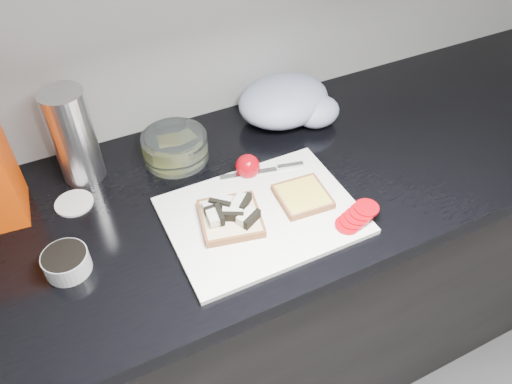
{
  "coord_description": "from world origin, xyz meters",
  "views": [
    {
      "loc": [
        -0.22,
        0.44,
        1.69
      ],
      "look_at": [
        0.12,
        1.12,
        0.95
      ],
      "focal_mm": 35.0,
      "sensor_mm": 36.0,
      "label": 1
    }
  ],
  "objects": [
    {
      "name": "base_cabinet",
      "position": [
        0.0,
        1.2,
        0.43
      ],
      "size": [
        3.5,
        0.6,
        0.86
      ],
      "primitive_type": "cube",
      "color": "black",
      "rests_on": "ground"
    },
    {
      "name": "countertop",
      "position": [
        0.0,
        1.2,
        0.88
      ],
      "size": [
        3.5,
        0.64,
        0.04
      ],
      "primitive_type": "cube",
      "color": "black",
      "rests_on": "base_cabinet"
    },
    {
      "name": "cutting_board",
      "position": [
        0.12,
        1.09,
        0.91
      ],
      "size": [
        0.4,
        0.3,
        0.01
      ],
      "primitive_type": "cube",
      "color": "white",
      "rests_on": "countertop"
    },
    {
      "name": "bread_left",
      "position": [
        0.05,
        1.1,
        0.92
      ],
      "size": [
        0.15,
        0.15,
        0.04
      ],
      "rotation": [
        0.0,
        0.0,
        -0.21
      ],
      "color": "beige",
      "rests_on": "cutting_board"
    },
    {
      "name": "bread_right",
      "position": [
        0.22,
        1.09,
        0.92
      ],
      "size": [
        0.12,
        0.12,
        0.02
      ],
      "rotation": [
        0.0,
        0.0,
        -0.07
      ],
      "color": "beige",
      "rests_on": "cutting_board"
    },
    {
      "name": "tomato_slices",
      "position": [
        0.29,
        0.99,
        0.92
      ],
      "size": [
        0.12,
        0.08,
        0.02
      ],
      "rotation": [
        0.0,
        0.0,
        -0.26
      ],
      "color": "#A5030D",
      "rests_on": "cutting_board"
    },
    {
      "name": "knife",
      "position": [
        0.2,
        1.2,
        0.91
      ],
      "size": [
        0.2,
        0.06,
        0.01
      ],
      "rotation": [
        0.0,
        0.0,
        -0.23
      ],
      "color": "#B2B2B7",
      "rests_on": "cutting_board"
    },
    {
      "name": "seed_tub",
      "position": [
        -0.28,
        1.13,
        0.93
      ],
      "size": [
        0.09,
        0.09,
        0.05
      ],
      "color": "#A9AFAE",
      "rests_on": "countertop"
    },
    {
      "name": "tub_lid",
      "position": [
        -0.24,
        1.31,
        0.9
      ],
      "size": [
        0.09,
        0.09,
        0.01
      ],
      "primitive_type": "cylinder",
      "rotation": [
        0.0,
        0.0,
        -0.13
      ],
      "color": "silver",
      "rests_on": "countertop"
    },
    {
      "name": "glass_bowl",
      "position": [
        0.02,
        1.36,
        0.93
      ],
      "size": [
        0.16,
        0.16,
        0.07
      ],
      "rotation": [
        0.0,
        0.0,
        -0.18
      ],
      "color": "silver",
      "rests_on": "countertop"
    },
    {
      "name": "steel_canister",
      "position": [
        -0.2,
        1.39,
        1.01
      ],
      "size": [
        0.09,
        0.09,
        0.23
      ],
      "primitive_type": "cylinder",
      "color": "silver",
      "rests_on": "countertop"
    },
    {
      "name": "grocery_bag",
      "position": [
        0.34,
        1.38,
        0.95
      ],
      "size": [
        0.27,
        0.23,
        0.11
      ],
      "rotation": [
        0.0,
        0.0,
        0.1
      ],
      "color": "#A6B4CD",
      "rests_on": "countertop"
    },
    {
      "name": "whole_tomatoes",
      "position": [
        0.15,
        1.22,
        0.93
      ],
      "size": [
        0.06,
        0.06,
        0.06
      ],
      "rotation": [
        0.0,
        0.0,
        0.21
      ],
      "color": "#A5030D",
      "rests_on": "countertop"
    }
  ]
}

